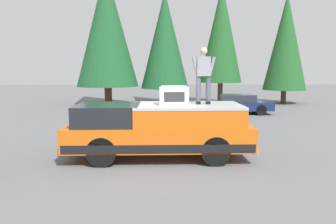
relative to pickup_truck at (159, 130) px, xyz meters
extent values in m
plane|color=slate|center=(-0.21, -0.06, -0.87)|extent=(90.00, 90.00, 0.00)
cube|color=orange|center=(0.00, 0.01, -0.17)|extent=(2.00, 5.50, 0.70)
cube|color=black|center=(0.00, 0.01, -0.37)|extent=(2.01, 5.39, 0.24)
cube|color=black|center=(0.00, 1.52, 0.48)|extent=(1.84, 1.87, 0.60)
cube|color=orange|center=(0.00, -0.87, 0.44)|extent=(1.92, 3.19, 0.52)
cube|color=#B7BABF|center=(0.00, -0.87, 0.74)|extent=(1.94, 3.19, 0.08)
cube|color=#232326|center=(0.00, 2.70, -0.44)|extent=(1.96, 0.16, 0.20)
cube|color=#B2B5BA|center=(0.00, -2.68, -0.44)|extent=(1.96, 0.16, 0.20)
cylinder|color=black|center=(-0.85, 1.60, -0.45)|extent=(0.30, 0.84, 0.84)
cylinder|color=black|center=(0.85, 1.60, -0.45)|extent=(0.30, 0.84, 0.84)
cylinder|color=black|center=(-0.85, -1.59, -0.45)|extent=(0.30, 0.84, 0.84)
cylinder|color=black|center=(0.85, -1.59, -0.45)|extent=(0.30, 0.84, 0.84)
cube|color=silver|center=(-0.15, -0.44, 1.04)|extent=(0.64, 0.84, 0.52)
cube|color=#2D2D30|center=(-0.47, -0.44, 1.04)|extent=(0.01, 0.59, 0.29)
cube|color=#99999E|center=(-0.15, -0.44, 1.32)|extent=(0.58, 0.76, 0.04)
cylinder|color=#4C515B|center=(0.09, -1.50, 1.20)|extent=(0.15, 0.15, 0.84)
cube|color=black|center=(0.05, -1.50, 0.82)|extent=(0.26, 0.11, 0.08)
cylinder|color=#4C515B|center=(0.09, -1.20, 1.20)|extent=(0.15, 0.15, 0.84)
cube|color=black|center=(0.05, -1.20, 0.82)|extent=(0.26, 0.11, 0.08)
cube|color=#9399A3|center=(0.09, -1.35, 1.91)|extent=(0.24, 0.40, 0.58)
sphere|color=beige|center=(0.09, -1.35, 2.36)|extent=(0.22, 0.22, 0.22)
cylinder|color=#9399A3|center=(0.06, -1.59, 1.91)|extent=(0.09, 0.23, 0.58)
cylinder|color=#9399A3|center=(0.06, -1.10, 1.91)|extent=(0.09, 0.23, 0.58)
cube|color=navy|center=(9.85, -4.68, -0.38)|extent=(1.64, 4.10, 0.50)
cube|color=#282D38|center=(9.85, -4.78, 0.08)|extent=(1.31, 1.89, 0.42)
cylinder|color=black|center=(9.13, -3.40, -0.56)|extent=(0.20, 0.62, 0.62)
cylinder|color=black|center=(10.57, -3.40, -0.56)|extent=(0.20, 0.62, 0.62)
cylinder|color=black|center=(9.13, -5.95, -0.56)|extent=(0.20, 0.62, 0.62)
cylinder|color=black|center=(10.57, -5.95, -0.56)|extent=(0.20, 0.62, 0.62)
cylinder|color=#4C3826|center=(15.61, -9.66, -0.35)|extent=(0.39, 0.39, 1.05)
cone|color=#235B28|center=(15.61, -9.66, 3.78)|extent=(3.21, 3.21, 7.20)
cylinder|color=#4C3826|center=(16.00, -4.83, -0.07)|extent=(0.38, 0.38, 1.61)
cone|color=#235B28|center=(16.00, -4.83, 4.45)|extent=(3.20, 3.20, 7.43)
cylinder|color=#4C3826|center=(15.91, -0.55, -0.29)|extent=(0.43, 0.43, 1.18)
cone|color=#1E562D|center=(15.91, -0.55, 3.91)|extent=(3.61, 3.61, 7.22)
cylinder|color=#4C3826|center=(15.23, 3.69, -0.19)|extent=(0.54, 0.54, 1.37)
cone|color=#1E562D|center=(15.23, 3.69, 4.73)|extent=(4.49, 4.49, 8.46)
camera|label=1|loc=(-10.13, 0.05, 1.87)|focal=36.34mm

